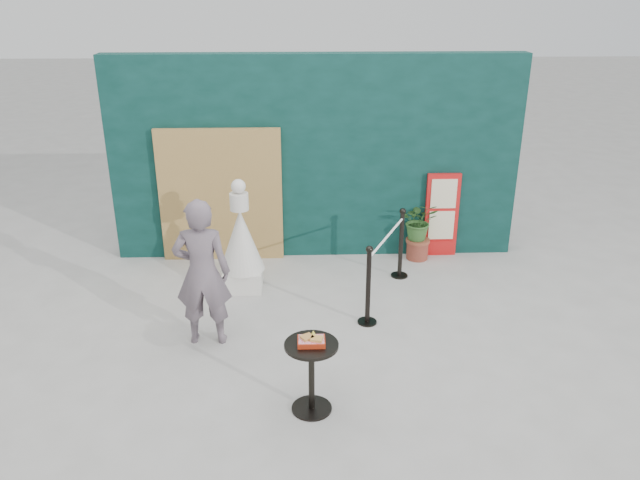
# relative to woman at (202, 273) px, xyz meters

# --- Properties ---
(ground) EXTENTS (60.00, 60.00, 0.00)m
(ground) POSITION_rel_woman_xyz_m (1.35, -0.57, -0.88)
(ground) COLOR #ADAAA5
(ground) RESTS_ON ground
(back_wall) EXTENTS (6.00, 0.30, 3.00)m
(back_wall) POSITION_rel_woman_xyz_m (1.35, 2.58, 0.62)
(back_wall) COLOR black
(back_wall) RESTS_ON ground
(bamboo_fence) EXTENTS (1.80, 0.08, 2.00)m
(bamboo_fence) POSITION_rel_woman_xyz_m (-0.05, 2.37, 0.12)
(bamboo_fence) COLOR tan
(bamboo_fence) RESTS_ON ground
(woman) EXTENTS (0.64, 0.42, 1.76)m
(woman) POSITION_rel_woman_xyz_m (0.00, 0.00, 0.00)
(woman) COLOR #685961
(woman) RESTS_ON ground
(menu_board) EXTENTS (0.50, 0.07, 1.30)m
(menu_board) POSITION_rel_woman_xyz_m (3.25, 2.38, -0.23)
(menu_board) COLOR red
(menu_board) RESTS_ON ground
(statue) EXTENTS (0.61, 0.61, 1.56)m
(statue) POSITION_rel_woman_xyz_m (0.32, 1.37, -0.24)
(statue) COLOR silver
(statue) RESTS_ON ground
(cafe_table) EXTENTS (0.52, 0.52, 0.75)m
(cafe_table) POSITION_rel_woman_xyz_m (1.20, -1.33, -0.38)
(cafe_table) COLOR black
(cafe_table) RESTS_ON ground
(food_basket) EXTENTS (0.26, 0.19, 0.11)m
(food_basket) POSITION_rel_woman_xyz_m (1.20, -1.32, -0.09)
(food_basket) COLOR #AE2C12
(food_basket) RESTS_ON cafe_table
(planter) EXTENTS (0.54, 0.47, 0.91)m
(planter) POSITION_rel_woman_xyz_m (2.89, 2.25, -0.35)
(planter) COLOR brown
(planter) RESTS_ON ground
(stanchion_barrier) EXTENTS (0.84, 1.54, 1.03)m
(stanchion_barrier) POSITION_rel_woman_xyz_m (2.23, 0.99, -0.38)
(stanchion_barrier) COLOR black
(stanchion_barrier) RESTS_ON ground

